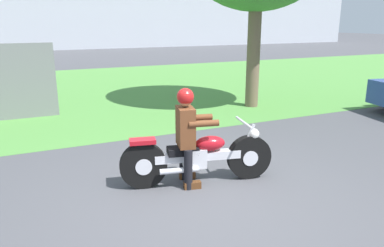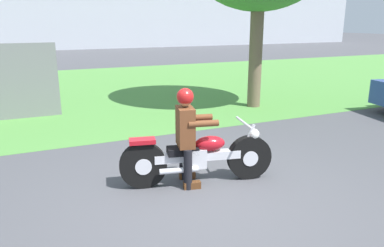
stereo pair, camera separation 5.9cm
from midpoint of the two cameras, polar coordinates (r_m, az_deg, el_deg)
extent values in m
plane|color=#4C4C51|center=(4.94, 2.62, -12.25)|extent=(120.00, 120.00, 0.00)
cube|color=#549342|center=(13.34, -15.79, 4.95)|extent=(60.00, 12.00, 0.01)
cylinder|color=black|center=(5.64, 8.44, -5.11)|extent=(0.67, 0.26, 0.66)
cylinder|color=silver|center=(5.64, 8.44, -5.11)|extent=(0.26, 0.19, 0.23)
cylinder|color=black|center=(5.31, -7.79, -6.41)|extent=(0.67, 0.26, 0.66)
cylinder|color=silver|center=(5.31, -7.79, -6.41)|extent=(0.26, 0.19, 0.23)
cube|color=silver|center=(5.39, 0.58, -5.01)|extent=(1.26, 0.41, 0.12)
cube|color=silver|center=(5.39, 0.06, -5.25)|extent=(0.36, 0.30, 0.28)
ellipsoid|color=#B2141E|center=(5.37, 2.46, -3.06)|extent=(0.48, 0.33, 0.22)
cube|color=black|center=(5.31, -1.73, -4.17)|extent=(0.48, 0.33, 0.10)
cube|color=#B2141E|center=(5.18, -7.93, -2.69)|extent=(0.39, 0.27, 0.06)
cylinder|color=silver|center=(5.54, 8.05, -2.73)|extent=(0.26, 0.10, 0.53)
cylinder|color=silver|center=(5.44, 7.67, 0.13)|extent=(0.18, 0.65, 0.04)
sphere|color=white|center=(5.54, 9.16, -1.57)|extent=(0.16, 0.16, 0.16)
cylinder|color=silver|center=(5.26, -2.29, -7.20)|extent=(0.55, 0.20, 0.08)
cylinder|color=black|center=(5.56, -1.66, -5.68)|extent=(0.12, 0.12, 0.58)
cube|color=#593319|center=(5.66, -1.04, -7.91)|extent=(0.26, 0.15, 0.10)
cylinder|color=black|center=(5.23, -0.91, -7.07)|extent=(0.12, 0.12, 0.58)
cube|color=#593319|center=(5.34, -0.26, -9.41)|extent=(0.26, 0.15, 0.10)
cube|color=brown|center=(5.21, -1.33, -0.51)|extent=(0.30, 0.42, 0.56)
cylinder|color=brown|center=(5.40, 0.60, 0.93)|extent=(0.43, 0.18, 0.09)
cylinder|color=brown|center=(5.08, 1.47, -0.01)|extent=(0.43, 0.18, 0.09)
sphere|color=tan|center=(5.12, -1.36, 3.80)|extent=(0.20, 0.20, 0.20)
sphere|color=#B21919|center=(5.11, -1.36, 4.13)|extent=(0.24, 0.24, 0.24)
cylinder|color=brown|center=(10.34, 9.21, 10.02)|extent=(0.35, 0.35, 2.71)
camera|label=1|loc=(0.03, -90.31, -0.09)|focal=34.80mm
camera|label=2|loc=(0.03, 89.69, 0.09)|focal=34.80mm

